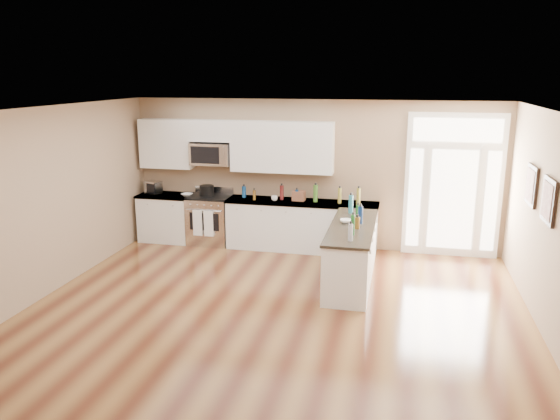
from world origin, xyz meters
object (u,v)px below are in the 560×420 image
Objects in this scene: peninsula_cabinet at (351,255)px; kitchen_range at (210,219)px; stockpot at (207,190)px; toaster_oven at (153,187)px.

kitchen_range is at bearing 153.49° from peninsula_cabinet.
stockpot reaches higher than kitchen_range.
stockpot is at bearing 22.82° from toaster_oven.
toaster_oven is (-1.11, -0.02, 0.01)m from stockpot.
stockpot is at bearing 143.33° from kitchen_range.
peninsula_cabinet is 4.39m from toaster_oven.
peninsula_cabinet is 3.39m from stockpot.
peninsula_cabinet is at bearing -26.78° from stockpot.
kitchen_range is 1.32m from toaster_oven.
kitchen_range is 3.72× the size of toaster_oven.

